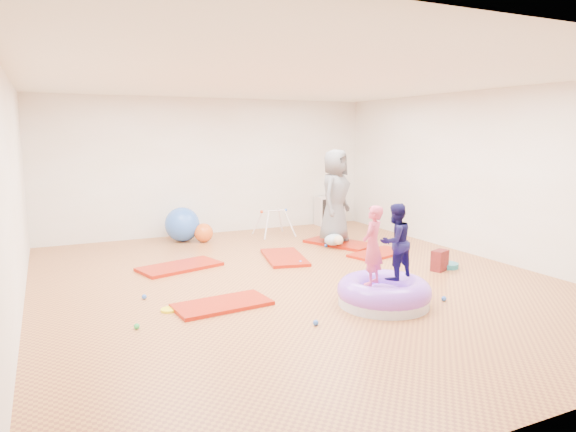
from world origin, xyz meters
name	(u,v)px	position (x,y,z in m)	size (l,w,h in m)	color
room	(297,184)	(0.00, 0.00, 1.40)	(7.01, 8.01, 2.81)	#B67939
gym_mat_front_left	(222,304)	(-1.30, -0.58, 0.02)	(1.16, 0.58, 0.05)	#AB190B
gym_mat_mid_left	(180,267)	(-1.35, 1.41, 0.03)	(1.25, 0.62, 0.05)	#AB190B
gym_mat_center_back	(284,257)	(0.39, 1.27, 0.03)	(1.23, 0.61, 0.05)	#AB190B
gym_mat_right	(378,254)	(1.99, 0.84, 0.02)	(1.08, 0.54, 0.05)	#AB190B
gym_mat_rear_right	(340,243)	(1.81, 1.83, 0.03)	(1.30, 0.65, 0.05)	#AB190B
inflatable_cushion	(384,294)	(0.52, -1.37, 0.14)	(1.15, 1.15, 0.36)	silver
child_pink	(373,241)	(0.33, -1.36, 0.81)	(0.35, 0.23, 0.96)	#D8476A
child_navy	(395,238)	(0.72, -1.29, 0.81)	(0.47, 0.36, 0.96)	#121046
adult_caregiver	(335,196)	(1.73, 1.90, 0.92)	(0.85, 0.55, 1.74)	#5E5D60
infant	(335,240)	(1.55, 1.58, 0.16)	(0.37, 0.37, 0.22)	#A6BDCB
ball_pit_balls	(320,279)	(0.31, -0.12, 0.03)	(4.39, 3.44, 0.06)	green
exercise_ball_blue	(182,224)	(-0.81, 3.41, 0.33)	(0.67, 0.67, 0.67)	blue
exercise_ball_orange	(204,233)	(-0.46, 3.17, 0.18)	(0.37, 0.37, 0.37)	#DF5C1F
infant_play_gym	(274,219)	(0.99, 3.06, 0.37)	(0.72, 0.68, 0.55)	silver
cube_shelf	(330,210)	(2.72, 3.79, 0.33)	(0.66, 0.33, 0.66)	silver
balance_disc	(447,265)	(2.47, -0.34, 0.04)	(0.34, 0.34, 0.08)	teal
backpack	(440,260)	(2.24, -0.42, 0.16)	(0.28, 0.17, 0.32)	#B12728
yellow_toy	(169,310)	(-1.93, -0.47, 0.01)	(0.19, 0.19, 0.03)	yellow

